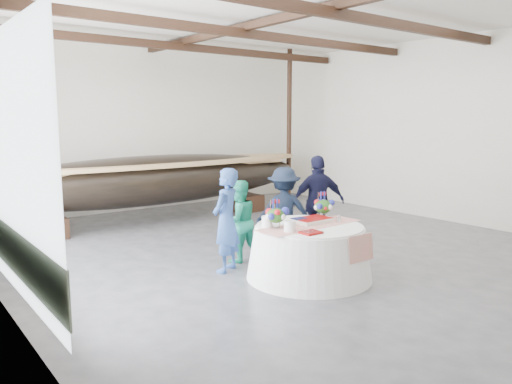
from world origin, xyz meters
TOP-DOWN VIEW (x-y plane):
  - floor at (0.00, 0.00)m, footprint 10.00×12.00m
  - wall_back at (0.00, 6.00)m, footprint 10.00×0.02m
  - wall_right at (5.00, 0.00)m, footprint 0.02×12.00m
  - ceiling at (0.00, 0.00)m, footprint 10.00×12.00m
  - pavilion_structure at (0.00, 0.73)m, footprint 9.80×11.76m
  - longboat_display at (-0.82, 4.12)m, footprint 8.80×1.76m
  - banquet_table at (-0.83, -1.33)m, footprint 2.01×2.01m
  - tabletop_items at (-0.85, -1.16)m, footprint 1.88×0.97m
  - guest_woman_blue at (-1.68, -0.22)m, footprint 0.76×0.68m
  - guest_woman_teal at (-1.18, 0.12)m, footprint 0.76×0.61m
  - guest_man_left at (-0.25, -0.03)m, footprint 1.23×1.09m
  - guest_man_right at (0.56, -0.11)m, footprint 1.17×0.85m

SIDE VIEW (x-z plane):
  - floor at x=0.00m, z-range -0.01..0.01m
  - banquet_table at x=-0.83m, z-range 0.00..0.86m
  - guest_woman_teal at x=-1.18m, z-range 0.00..1.47m
  - guest_man_left at x=-0.25m, z-range 0.00..1.65m
  - guest_woman_blue at x=-1.68m, z-range 0.00..1.74m
  - guest_man_right at x=0.56m, z-range 0.00..1.84m
  - tabletop_items at x=-0.85m, z-range 0.81..1.21m
  - longboat_display at x=-0.82m, z-range 0.23..1.88m
  - wall_back at x=0.00m, z-range 0.00..4.50m
  - wall_right at x=5.00m, z-range 0.00..4.50m
  - pavilion_structure at x=0.00m, z-range 1.75..6.25m
  - ceiling at x=0.00m, z-range 4.50..4.50m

